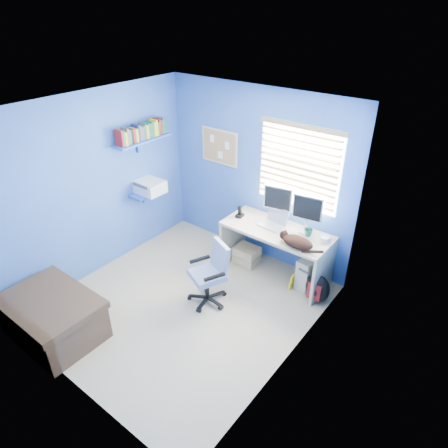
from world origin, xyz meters
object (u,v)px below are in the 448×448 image
Objects in this scene: office_chair at (210,281)px; desk at (275,252)px; laptop at (272,219)px; cat at (298,242)px; tower_pc at (310,271)px.

desk is at bearing 69.86° from office_chair.
cat is at bearing -19.23° from laptop.
desk is 4.53× the size of laptop.
office_chair is (-0.79, -0.77, -0.50)m from cat.
cat is 0.90× the size of tower_pc.
cat is 1.21m from office_chair.
office_chair is (-0.87, -1.08, 0.09)m from tower_pc.
desk is 0.65m from cat.
laptop is at bearing 160.21° from desk.
office_chair is (-0.26, -1.02, -0.54)m from laptop.
cat is 0.67m from tower_pc.
desk is at bearing -162.17° from tower_pc.
laptop reaches higher than office_chair.
laptop is 0.73× the size of tower_pc.
office_chair is at bearing -110.14° from desk.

